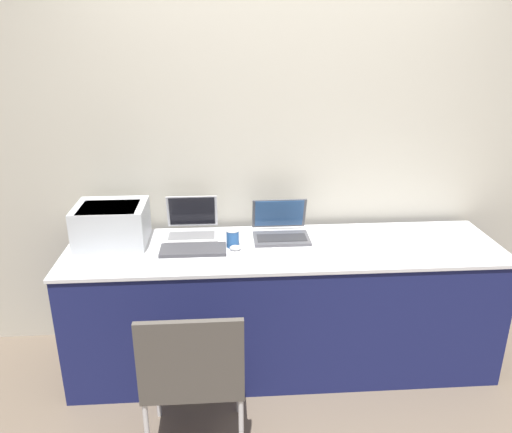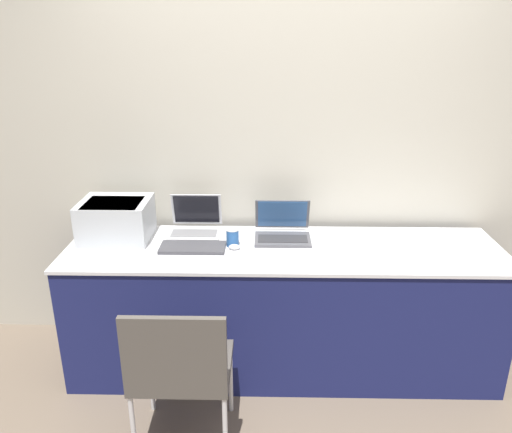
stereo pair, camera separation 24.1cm
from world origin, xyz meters
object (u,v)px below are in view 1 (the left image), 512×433
at_px(laptop_right, 281,229).
at_px(coffee_cup, 233,238).
at_px(laptop_left, 192,227).
at_px(mouse, 235,248).
at_px(printer, 112,223).
at_px(external_keyboard, 193,250).
at_px(chair, 193,369).

distance_m(laptop_right, coffee_cup, 0.32).
relative_size(laptop_left, mouse, 4.74).
bearing_deg(printer, external_keyboard, -17.62).
height_order(printer, mouse, printer).
height_order(laptop_right, external_keyboard, laptop_right).
height_order(laptop_right, coffee_cup, laptop_right).
xyz_separation_m(external_keyboard, coffee_cup, (0.23, 0.05, 0.04)).
bearing_deg(laptop_right, mouse, -146.91).
xyz_separation_m(printer, chair, (0.50, -0.82, -0.43)).
distance_m(laptop_left, mouse, 0.36).
xyz_separation_m(laptop_left, chair, (0.04, -0.92, -0.35)).
distance_m(printer, chair, 1.05).
distance_m(printer, laptop_left, 0.48).
bearing_deg(laptop_right, coffee_cup, -156.43).
bearing_deg(laptop_left, chair, -87.74).
height_order(printer, coffee_cup, printer).
xyz_separation_m(laptop_left, mouse, (0.26, -0.25, -0.04)).
xyz_separation_m(coffee_cup, chair, (-0.21, -0.72, -0.36)).
distance_m(laptop_right, chair, 1.05).
bearing_deg(coffee_cup, external_keyboard, -166.90).
bearing_deg(laptop_right, chair, -120.80).
bearing_deg(printer, chair, -58.75).
bearing_deg(laptop_left, coffee_cup, -39.02).
xyz_separation_m(printer, laptop_right, (1.00, 0.03, -0.08)).
bearing_deg(laptop_left, laptop_right, -7.39).
bearing_deg(coffee_cup, printer, 172.05).
distance_m(external_keyboard, coffee_cup, 0.24).
xyz_separation_m(laptop_right, coffee_cup, (-0.30, -0.13, 0.01)).
bearing_deg(mouse, external_keyboard, 179.56).
bearing_deg(chair, coffee_cup, 73.74).
bearing_deg(mouse, laptop_right, 33.09).
relative_size(laptop_right, chair, 0.40).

